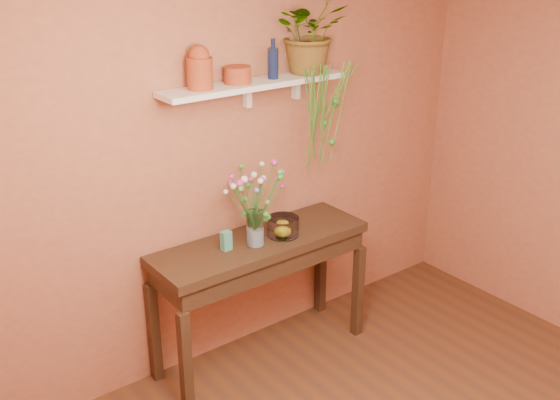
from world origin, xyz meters
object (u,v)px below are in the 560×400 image
at_px(blue_bottle, 273,63).
at_px(spider_plant, 310,32).
at_px(glass_vase, 255,231).
at_px(glass_bowl, 283,227).
at_px(bouquet, 255,189).
at_px(sideboard, 261,257).
at_px(terracotta_jug, 200,68).

relative_size(blue_bottle, spider_plant, 0.47).
bearing_deg(glass_vase, blue_bottle, 32.20).
distance_m(blue_bottle, glass_bowl, 1.08).
xyz_separation_m(glass_vase, glass_bowl, (0.23, 0.01, -0.04)).
relative_size(blue_bottle, glass_bowl, 1.17).
bearing_deg(blue_bottle, spider_plant, 3.14).
bearing_deg(glass_vase, bouquet, 36.04).
bearing_deg(blue_bottle, glass_vase, -147.80).
height_order(sideboard, glass_vase, glass_vase).
height_order(terracotta_jug, spider_plant, spider_plant).
distance_m(sideboard, blue_bottle, 1.28).
height_order(glass_vase, bouquet, bouquet).
distance_m(sideboard, glass_vase, 0.25).
xyz_separation_m(terracotta_jug, bouquet, (0.25, -0.19, -0.76)).
distance_m(glass_vase, glass_bowl, 0.23).
bearing_deg(spider_plant, sideboard, -164.48).
height_order(blue_bottle, bouquet, blue_bottle).
xyz_separation_m(glass_vase, bouquet, (0.00, 0.00, 0.29)).
bearing_deg(terracotta_jug, bouquet, -36.71).
bearing_deg(glass_bowl, glass_vase, -178.51).
bearing_deg(spider_plant, blue_bottle, -176.86).
distance_m(glass_vase, bouquet, 0.29).
bearing_deg(spider_plant, terracotta_jug, -179.74).
relative_size(terracotta_jug, spider_plant, 0.49).
height_order(spider_plant, glass_bowl, spider_plant).
xyz_separation_m(terracotta_jug, glass_bowl, (0.48, -0.18, -1.09)).
bearing_deg(blue_bottle, terracotta_jug, 178.54).
distance_m(bouquet, glass_bowl, 0.40).
height_order(terracotta_jug, glass_vase, terracotta_jug).
relative_size(terracotta_jug, bouquet, 0.60).
relative_size(glass_vase, glass_bowl, 1.10).
bearing_deg(terracotta_jug, glass_bowl, -21.09).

